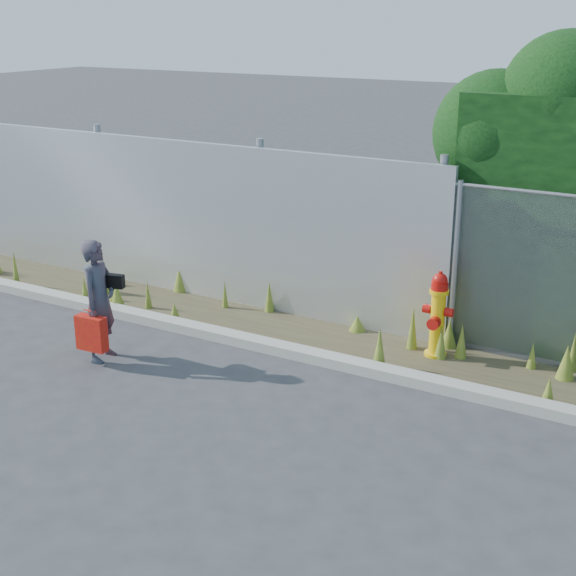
# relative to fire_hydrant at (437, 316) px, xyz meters

# --- Properties ---
(ground) EXTENTS (80.00, 80.00, 0.00)m
(ground) POSITION_rel_fire_hydrant_xyz_m (-1.01, -2.61, -0.52)
(ground) COLOR #353537
(ground) RESTS_ON ground
(curb) EXTENTS (16.00, 0.22, 0.12)m
(curb) POSITION_rel_fire_hydrant_xyz_m (-1.01, -0.81, -0.46)
(curb) COLOR #9C998D
(curb) RESTS_ON ground
(weed_strip) EXTENTS (16.00, 1.30, 0.55)m
(weed_strip) POSITION_rel_fire_hydrant_xyz_m (-0.81, -0.14, -0.39)
(weed_strip) COLOR #3F3824
(weed_strip) RESTS_ON ground
(corrugated_fence) EXTENTS (8.50, 0.21, 2.30)m
(corrugated_fence) POSITION_rel_fire_hydrant_xyz_m (-4.25, 0.40, 0.59)
(corrugated_fence) COLOR silver
(corrugated_fence) RESTS_ON ground
(fire_hydrant) EXTENTS (0.36, 0.32, 1.06)m
(fire_hydrant) POSITION_rel_fire_hydrant_xyz_m (0.00, 0.00, 0.00)
(fire_hydrant) COLOR yellow
(fire_hydrant) RESTS_ON ground
(woman) EXTENTS (0.43, 0.58, 1.44)m
(woman) POSITION_rel_fire_hydrant_xyz_m (-3.38, -1.96, 0.20)
(woman) COLOR #0F5463
(woman) RESTS_ON ground
(red_tote_bag) EXTENTS (0.37, 0.14, 0.48)m
(red_tote_bag) POSITION_rel_fire_hydrant_xyz_m (-3.35, -2.16, -0.13)
(red_tote_bag) COLOR red
(black_shoulder_bag) EXTENTS (0.21, 0.09, 0.16)m
(black_shoulder_bag) POSITION_rel_fire_hydrant_xyz_m (-3.26, -1.81, 0.41)
(black_shoulder_bag) COLOR black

